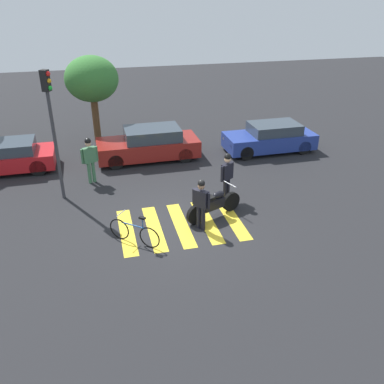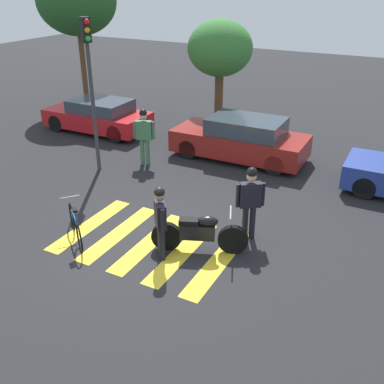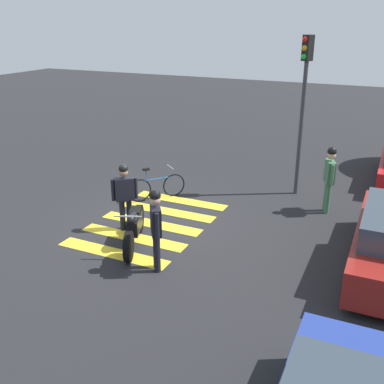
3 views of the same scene
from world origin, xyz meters
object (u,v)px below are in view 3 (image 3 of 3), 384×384
at_px(traffic_light_pole, 304,92).
at_px(officer_on_foot, 125,192).
at_px(leaning_bicycle, 157,187).
at_px(police_motorcycle, 134,227).
at_px(officer_by_motorcycle, 156,224).
at_px(pedestrian_bystander, 329,174).

bearing_deg(traffic_light_pole, officer_on_foot, -37.18).
height_order(leaning_bicycle, officer_on_foot, officer_on_foot).
relative_size(police_motorcycle, leaning_bicycle, 1.50).
xyz_separation_m(officer_by_motorcycle, traffic_light_pole, (-5.85, 1.66, 2.03)).
relative_size(officer_by_motorcycle, pedestrian_bystander, 0.98).
height_order(officer_by_motorcycle, pedestrian_bystander, pedestrian_bystander).
xyz_separation_m(leaning_bicycle, officer_by_motorcycle, (3.62, 2.02, 0.70)).
bearing_deg(police_motorcycle, officer_on_foot, -134.69).
bearing_deg(pedestrian_bystander, police_motorcycle, -43.87).
bearing_deg(pedestrian_bystander, leaning_bicycle, -76.43).
bearing_deg(officer_by_motorcycle, leaning_bicycle, -150.86).
relative_size(leaning_bicycle, traffic_light_pole, 0.30).
height_order(leaning_bicycle, officer_by_motorcycle, officer_by_motorcycle).
bearing_deg(leaning_bicycle, officer_on_foot, 8.36).
relative_size(leaning_bicycle, officer_by_motorcycle, 0.76).
distance_m(leaning_bicycle, officer_by_motorcycle, 4.20).
bearing_deg(leaning_bicycle, police_motorcycle, 18.76).
distance_m(leaning_bicycle, traffic_light_pole, 5.10).
height_order(police_motorcycle, officer_on_foot, officer_on_foot).
relative_size(police_motorcycle, officer_by_motorcycle, 1.14).
bearing_deg(police_motorcycle, officer_by_motorcycle, 53.17).
bearing_deg(officer_on_foot, police_motorcycle, 45.31).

